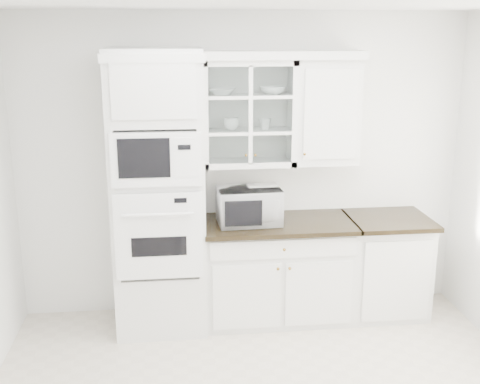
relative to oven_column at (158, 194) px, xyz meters
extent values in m
cube|color=white|center=(0.75, 0.32, 0.15)|extent=(4.00, 0.02, 2.70)
cube|color=white|center=(0.75, -1.42, 1.49)|extent=(4.00, 3.50, 0.02)
cube|color=silver|center=(0.00, 0.01, 0.00)|extent=(0.76, 0.65, 2.40)
cube|color=white|center=(0.00, -0.33, -0.26)|extent=(0.70, 0.03, 0.72)
cube|color=black|center=(0.00, -0.35, -0.34)|extent=(0.44, 0.01, 0.16)
cube|color=white|center=(0.00, -0.33, 0.37)|extent=(0.70, 0.03, 0.43)
cube|color=black|center=(-0.09, -0.35, 0.39)|extent=(0.40, 0.01, 0.31)
cube|color=silver|center=(1.03, 0.03, -0.76)|extent=(1.30, 0.60, 0.88)
cube|color=#322712|center=(1.03, 0.00, -0.30)|extent=(1.32, 0.67, 0.04)
cube|color=silver|center=(2.03, 0.03, -0.76)|extent=(0.70, 0.60, 0.88)
cube|color=#322712|center=(2.03, 0.00, -0.30)|extent=(0.72, 0.67, 0.04)
cube|color=silver|center=(0.78, 0.17, 0.65)|extent=(0.80, 0.33, 0.90)
cube|color=silver|center=(0.78, 0.17, 0.50)|extent=(0.74, 0.29, 0.02)
cube|color=silver|center=(0.78, 0.17, 0.80)|extent=(0.74, 0.29, 0.02)
cube|color=silver|center=(1.46, 0.17, 0.65)|extent=(0.55, 0.33, 0.90)
cube|color=white|center=(0.68, 0.14, 1.14)|extent=(2.14, 0.38, 0.07)
imported|color=white|center=(0.77, 0.02, -0.12)|extent=(0.56, 0.47, 0.31)
imported|color=white|center=(0.56, 0.15, 0.84)|extent=(0.28, 0.28, 0.05)
imported|color=white|center=(0.99, 0.15, 0.84)|extent=(0.27, 0.27, 0.07)
imported|color=white|center=(0.63, 0.16, 0.56)|extent=(0.16, 0.16, 0.11)
imported|color=white|center=(0.92, 0.15, 0.56)|extent=(0.11, 0.11, 0.10)
camera|label=1|loc=(0.14, -4.92, 1.35)|focal=45.00mm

